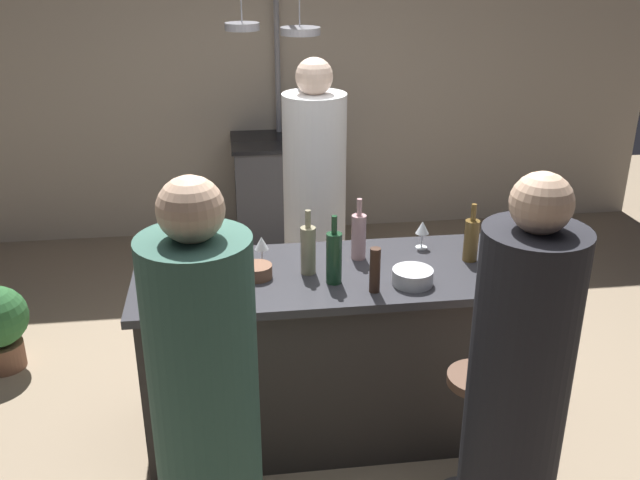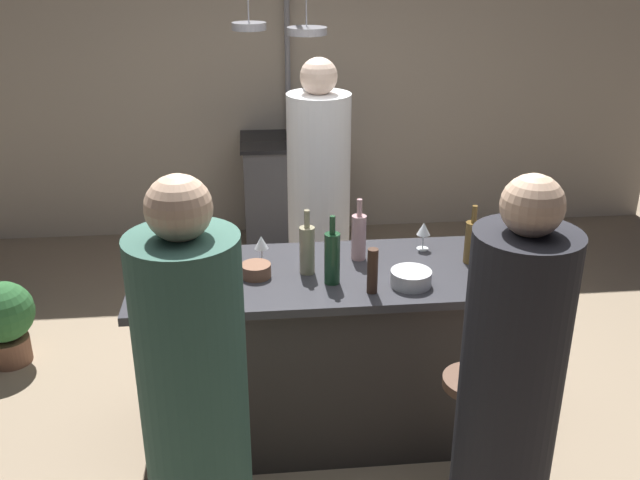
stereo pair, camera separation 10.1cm
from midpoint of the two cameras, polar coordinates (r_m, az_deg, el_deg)
ground_plane at (r=3.84m, az=1.01°, el=-14.74°), size 9.00×9.00×0.00m
back_wall at (r=5.97m, az=-2.18°, el=12.90°), size 6.40×0.16×2.60m
kitchen_island at (r=3.58m, az=1.06°, el=-9.02°), size 1.80×0.72×0.90m
stove_range at (r=5.80m, az=-1.80°, el=3.87°), size 0.80×0.64×0.89m
chef at (r=4.27m, az=0.58°, el=1.90°), size 0.37×0.37×1.75m
bar_stool_right at (r=3.25m, az=12.72°, el=-15.24°), size 0.28×0.28×0.68m
guest_right at (r=2.71m, az=15.77°, el=-13.50°), size 0.36×0.36×1.69m
bar_stool_left at (r=3.11m, az=-7.85°, el=-16.75°), size 0.28×0.28×0.68m
guest_left at (r=2.55m, az=-8.69°, el=-14.91°), size 0.36×0.36×1.72m
overhead_pot_rack at (r=5.10m, az=-2.11°, el=14.55°), size 0.58×1.42×2.17m
potted_plant at (r=4.57m, az=-23.46°, el=-5.79°), size 0.36×0.36×0.52m
pepper_mill at (r=3.15m, az=5.16°, el=-2.49°), size 0.05×0.05×0.21m
wine_bottle_green at (r=3.21m, az=1.88°, el=-1.38°), size 0.07×0.07×0.33m
wine_bottle_rose at (r=3.46m, az=3.97°, el=0.31°), size 0.07×0.07×0.31m
wine_bottle_white at (r=3.31m, az=-0.17°, el=-0.72°), size 0.07×0.07×0.32m
wine_bottle_amber at (r=3.51m, az=12.92°, el=-0.09°), size 0.07×0.07×0.29m
wine_glass_near_right_guest at (r=3.61m, az=9.11°, el=0.78°), size 0.07×0.07×0.15m
wine_glass_near_left_guest at (r=3.41m, az=-3.89°, el=-0.32°), size 0.07×0.07×0.15m
mixing_bowl_wooden at (r=3.32m, az=-4.29°, el=-2.45°), size 0.14×0.14×0.06m
mixing_bowl_steel at (r=3.26m, az=8.20°, el=-3.05°), size 0.19×0.19×0.07m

